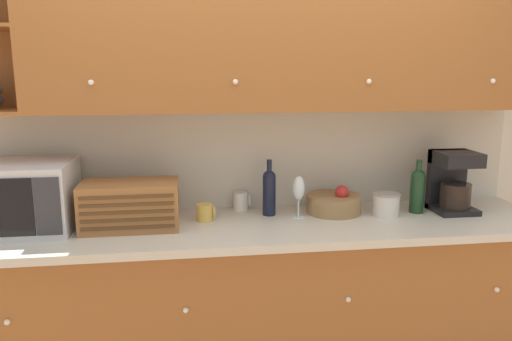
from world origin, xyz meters
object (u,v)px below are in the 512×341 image
mug_blue_second (205,212)px  wine_glass (299,189)px  wine_bottle (269,190)px  microwave (20,197)px  second_wine_bottle (417,189)px  storage_canister (386,204)px  coffee_maker (452,181)px  fruit_basket (334,203)px  mug (241,201)px  bread_box (130,205)px

mug_blue_second → wine_glass: bearing=-1.5°
wine_bottle → wine_glass: 0.16m
mug_blue_second → wine_bottle: 0.36m
mug_blue_second → wine_bottle: (0.35, 0.06, 0.09)m
microwave → mug_blue_second: microwave is taller
second_wine_bottle → wine_glass: bearing=-179.8°
storage_canister → wine_glass: bearing=176.5°
storage_canister → coffee_maker: 0.41m
wine_glass → fruit_basket: bearing=16.0°
mug → wine_bottle: bearing=-41.2°
microwave → wine_bottle: size_ratio=1.66×
coffee_maker → wine_bottle: bearing=176.2°
mug → wine_glass: bearing=-33.9°
bread_box → wine_bottle: wine_bottle is taller
mug_blue_second → coffee_maker: size_ratio=0.29×
wine_glass → second_wine_bottle: 0.67m
microwave → mug_blue_second: bearing=1.7°
microwave → wine_glass: 1.39m
bread_box → storage_canister: 1.34m
storage_canister → second_wine_bottle: second_wine_bottle is taller
bread_box → coffee_maker: size_ratio=1.40×
mug_blue_second → fruit_basket: size_ratio=0.33×
wine_glass → fruit_basket: 0.24m
microwave → wine_glass: size_ratio=2.25×
bread_box → wine_glass: bearing=3.6°
second_wine_bottle → coffee_maker: size_ratio=0.87×
mug → storage_canister: size_ratio=0.69×
bread_box → fruit_basket: 1.09m
wine_glass → fruit_basket: (0.21, 0.06, -0.10)m
mug_blue_second → mug: bearing=40.1°
mug_blue_second → mug: mug is taller
microwave → mug: 1.13m
mug → coffee_maker: coffee_maker is taller
storage_canister → second_wine_bottle: size_ratio=0.50×
microwave → coffee_maker: bearing=0.4°
bread_box → storage_canister: bearing=1.1°
microwave → coffee_maker: coffee_maker is taller
bread_box → wine_glass: (0.86, 0.05, 0.04)m
wine_glass → microwave: bearing=-179.4°
storage_canister → mug_blue_second: bearing=177.5°
mug_blue_second → second_wine_bottle: bearing=-0.5°
mug_blue_second → storage_canister: storage_canister is taller
microwave → storage_canister: 1.87m
microwave → mug_blue_second: size_ratio=5.13×
fruit_basket → second_wine_bottle: 0.46m
wine_bottle → fruit_basket: bearing=-1.4°
storage_canister → microwave: bearing=179.5°
wine_bottle → second_wine_bottle: (0.81, -0.07, -0.00)m
coffee_maker → mug_blue_second: bearing=179.6°
mug → wine_bottle: 0.20m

